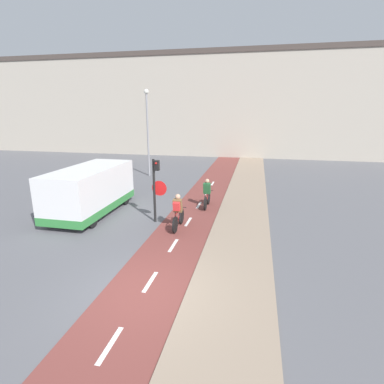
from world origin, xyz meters
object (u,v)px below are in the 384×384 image
at_px(traffic_light_pole, 156,183).
at_px(street_lamp_far, 147,124).
at_px(cyclist_near, 178,213).
at_px(van, 91,191).
at_px(cyclist_far, 207,195).

xyz_separation_m(traffic_light_pole, street_lamp_far, (-3.77, 9.36, 2.14)).
xyz_separation_m(cyclist_near, van, (-4.59, 1.04, 0.39)).
bearing_deg(street_lamp_far, van, -87.97).
bearing_deg(street_lamp_far, cyclist_far, -50.45).
height_order(cyclist_near, cyclist_far, cyclist_near).
height_order(cyclist_near, van, van).
height_order(cyclist_far, van, van).
height_order(street_lamp_far, cyclist_far, street_lamp_far).
relative_size(traffic_light_pole, cyclist_near, 1.63).
relative_size(cyclist_far, van, 0.33).
distance_m(cyclist_near, van, 4.73).
bearing_deg(cyclist_far, street_lamp_far, 129.55).
bearing_deg(cyclist_near, street_lamp_far, 116.24).
distance_m(street_lamp_far, cyclist_near, 11.55).
bearing_deg(cyclist_far, cyclist_near, -102.88).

